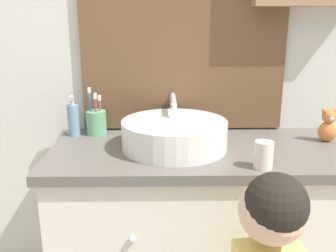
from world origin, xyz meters
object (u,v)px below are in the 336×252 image
object	(u,v)px
sink_basin	(175,133)
drinking_cup	(264,155)
teddy_bear	(328,126)
soap_dispenser	(73,120)
toothbrush_holder	(96,122)

from	to	relation	value
sink_basin	drinking_cup	bearing A→B (deg)	-36.69
teddy_bear	soap_dispenser	bearing A→B (deg)	174.68
sink_basin	toothbrush_holder	xyz separation A→B (m)	(-0.32, 0.18, -0.00)
teddy_bear	drinking_cup	distance (m)	0.42
toothbrush_holder	teddy_bear	size ratio (longest dim) A/B	1.49
toothbrush_holder	soap_dispenser	xyz separation A→B (m)	(-0.09, -0.02, 0.01)
soap_dispenser	teddy_bear	world-z (taller)	soap_dispenser
toothbrush_holder	soap_dispenser	size ratio (longest dim) A/B	1.18
soap_dispenser	teddy_bear	xyz separation A→B (m)	(1.01, -0.09, -0.01)
teddy_bear	drinking_cup	size ratio (longest dim) A/B	1.48
toothbrush_holder	drinking_cup	distance (m)	0.71
sink_basin	teddy_bear	world-z (taller)	sink_basin
toothbrush_holder	soap_dispenser	world-z (taller)	toothbrush_holder
sink_basin	drinking_cup	size ratio (longest dim) A/B	4.97
toothbrush_holder	sink_basin	bearing A→B (deg)	-28.85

